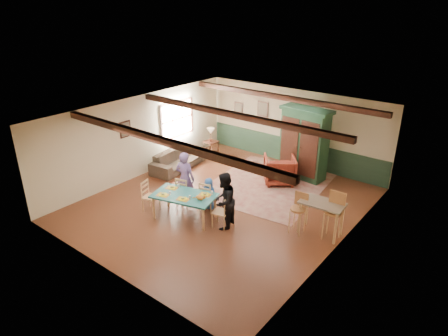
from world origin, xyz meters
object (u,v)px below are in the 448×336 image
Objects in this scene: dining_table at (185,206)px; dining_chair_end_right at (221,211)px; person_man at (185,178)px; person_child at (209,194)px; armoire at (304,143)px; sofa at (178,159)px; bar_stool_left at (298,214)px; dining_chair_end_left at (151,196)px; end_table at (211,148)px; counter_table at (321,218)px; dining_chair_far_left at (184,191)px; cat at (200,197)px; dining_chair_far_right at (208,196)px; person_woman at (224,201)px; armchair at (280,170)px; table_lamp at (211,135)px; bar_stool_right at (333,217)px.

dining_chair_end_right is at bearing 14.65° from dining_table.
person_man is 1.72× the size of person_child.
armoire reaches higher than sofa.
dining_chair_end_right is 1.97m from bar_stool_left.
dining_chair_end_left is 2.15m from dining_chair_end_right.
bar_stool_left is (5.33, -1.15, 0.22)m from sofa.
counter_table is (5.71, -2.51, 0.17)m from end_table.
sofa is at bearing -56.52° from dining_chair_far_left.
person_child is 0.87× the size of counter_table.
cat is at bearing -93.37° from dining_chair_end_left.
person_man is at bearing -60.97° from end_table.
armoire is at bearing 5.65° from end_table.
bar_stool_left is (5.21, -2.82, 0.26)m from end_table.
dining_chair_far_right is 0.58× the size of person_woman.
bar_stool_left reaches higher than armchair.
dining_chair_far_right is 0.89× the size of armchair.
dining_chair_far_right is 2.89m from armchair.
table_lamp is (-1.92, 3.50, 0.37)m from dining_chair_far_left.
dining_chair_end_right reaches higher than cat.
bar_stool_left is at bearing -58.50° from armoire.
dining_chair_end_left is at bearing -90.00° from person_woman.
counter_table is at bearing -23.75° from table_lamp.
bar_stool_right is at bearing 23.09° from dining_table.
person_woman is at bearing 56.96° from armchair.
person_child is 2.82m from armchair.
armchair is 1.94× the size of table_lamp.
person_man is at bearing -43.15° from dining_chair_end_left.
dining_chair_end_right is 0.95× the size of person_child.
armoire is 4.23× the size of end_table.
cat is (1.56, 0.31, 0.34)m from dining_chair_end_left.
person_man reaches higher than dining_chair_end_right.
dining_chair_far_left is at bearing -108.67° from armoire.
dining_chair_far_left is at bearing 27.33° from armchair.
table_lamp is at bearing -151.06° from person_woman.
bar_stool_right is (2.36, -2.90, -0.57)m from armoire.
dining_table is 1.89× the size of dining_chair_far_left.
dining_table is 1.79× the size of person_child.
table_lamp is (-2.65, 3.31, 0.37)m from dining_chair_far_right.
counter_table reaches higher than end_table.
dining_chair_far_left is 0.58× the size of person_woman.
bar_stool_right reaches higher than bar_stool_left.
end_table is 5.93m from bar_stool_left.
armoire is 3.59m from bar_stool_left.
dining_chair_far_right is at bearing -172.21° from bar_stool_left.
counter_table is (2.12, 1.25, -0.32)m from person_woman.
sofa is at bearing -94.07° from end_table.
armoire is (1.02, 3.68, 0.74)m from dining_chair_far_right.
sofa is at bearing -134.99° from dining_chair_end_right.
bar_stool_right is (2.72, -2.03, 0.16)m from armchair.
end_table is at bearing -11.26° from sofa.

